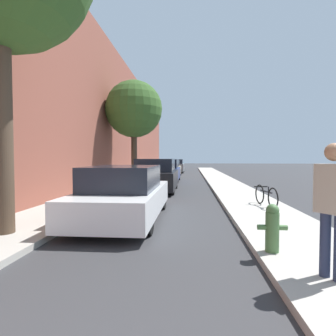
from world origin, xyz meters
name	(u,v)px	position (x,y,z in m)	size (l,w,h in m)	color
ground_plane	(175,187)	(0.00, 16.00, 0.00)	(120.00, 120.00, 0.00)	#333335
sidewalk_left	(122,186)	(-2.90, 16.00, 0.06)	(2.00, 52.00, 0.12)	#ADA89E
sidewalk_right	(229,187)	(2.90, 16.00, 0.06)	(2.00, 52.00, 0.12)	#ADA89E
building_facade_left	(98,110)	(-4.25, 16.00, 4.23)	(0.70, 52.00, 8.47)	brown
parked_car_white	(125,194)	(-0.88, 8.27, 0.67)	(1.85, 4.66, 1.41)	black
parked_car_black	(156,176)	(-0.81, 14.23, 0.74)	(1.91, 4.05, 1.56)	black
parked_car_navy	(166,171)	(-0.85, 19.59, 0.71)	(1.84, 4.17, 1.51)	black
parked_car_champagne	(170,169)	(-0.94, 24.58, 0.67)	(1.78, 4.44, 1.42)	black
parked_car_grey	(175,166)	(-0.85, 30.47, 0.68)	(1.90, 4.11, 1.42)	black
parked_car_teal	(177,165)	(-0.92, 36.13, 0.67)	(1.72, 4.01, 1.40)	black
street_tree_far	(134,110)	(-2.36, 16.58, 4.32)	(3.20, 3.20, 5.83)	#4C3A2B
fire_hydrant	(272,227)	(2.15, 5.70, 0.51)	(0.46, 0.21, 0.77)	#47703D
pedestrian	(333,201)	(2.60, 4.76, 1.09)	(0.40, 0.44, 1.69)	#283351
bicycle	(266,196)	(3.16, 9.90, 0.44)	(0.44, 1.52, 0.63)	black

